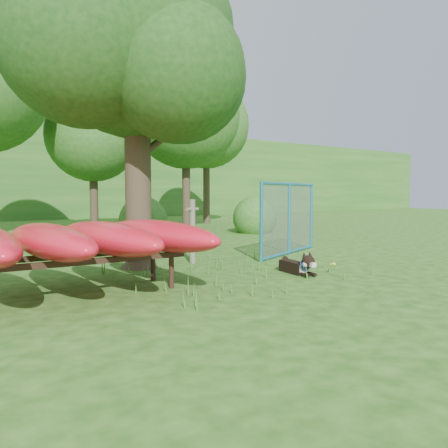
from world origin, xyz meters
TOP-DOWN VIEW (x-y plane):
  - ground at (0.00, 0.00)m, footprint 80.00×80.00m
  - oak_tree at (-0.95, 2.86)m, footprint 5.64×4.96m
  - wooden_post at (0.34, 2.67)m, footprint 0.40×0.22m
  - kayak_rack at (-2.74, 1.03)m, footprint 3.70×3.46m
  - husky_dog at (1.36, 0.26)m, footprint 0.39×1.10m
  - fence_section at (3.21, 2.50)m, footprint 3.03×1.32m
  - wildflower_clump at (1.91, -0.15)m, footprint 0.11×0.11m
  - bg_tree_c at (1.50, 13.00)m, footprint 4.00×4.00m
  - bg_tree_d at (5.00, 11.00)m, footprint 4.80×4.80m
  - bg_tree_e at (8.00, 14.00)m, footprint 4.60×4.60m
  - shrub_right at (6.50, 8.00)m, footprint 1.80×1.80m
  - shrub_mid at (2.00, 9.00)m, footprint 1.80×1.80m
  - wooded_hillside at (0.00, 28.00)m, footprint 80.00×12.00m

SIDE VIEW (x-z plane):
  - ground at x=0.00m, z-range 0.00..0.00m
  - shrub_right at x=6.50m, z-range -0.90..0.90m
  - shrub_mid at x=2.00m, z-range -0.90..0.90m
  - husky_dog at x=1.36m, z-range -0.07..0.42m
  - wildflower_clump at x=1.91m, z-range 0.07..0.31m
  - wooden_post at x=0.34m, z-range 0.04..1.52m
  - kayak_rack at x=-2.74m, z-range 0.30..1.45m
  - fence_section at x=3.21m, z-range -0.63..2.53m
  - wooded_hillside at x=0.00m, z-range 0.00..6.00m
  - bg_tree_c at x=1.50m, z-range 1.05..7.17m
  - oak_tree at x=-0.95m, z-range 1.16..8.11m
  - bg_tree_d at x=5.00m, z-range 1.33..8.83m
  - bg_tree_e at x=8.00m, z-range 1.46..9.01m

